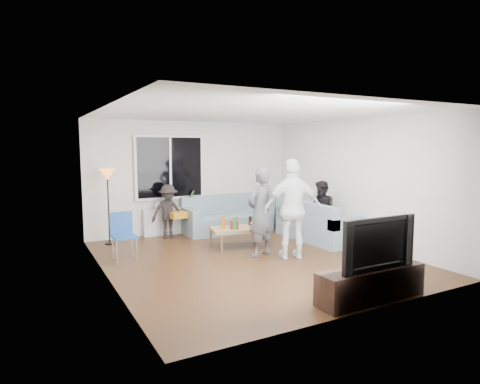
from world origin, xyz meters
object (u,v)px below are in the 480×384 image
player_left (260,212)px  player_right (293,209)px  coffee_table (238,237)px  spectator_right (322,211)px  spectator_back (168,211)px  sofa_right_section (317,220)px  floor_lamp (108,207)px  side_chair (125,237)px  sofa_back_section (231,214)px  television (372,242)px  tv_console (371,284)px

player_left → player_right: size_ratio=0.91×
coffee_table → spectator_right: 1.91m
player_right → spectator_back: player_right is taller
coffee_table → sofa_right_section: bearing=-7.5°
floor_lamp → player_right: bearing=-44.4°
coffee_table → side_chair: size_ratio=1.28×
side_chair → player_left: size_ratio=0.52×
floor_lamp → player_right: (2.73, -2.67, 0.12)m
floor_lamp → player_right: player_right is taller
floor_lamp → side_chair: bearing=-90.0°
spectator_right → floor_lamp: bearing=-116.1°
sofa_back_section → side_chair: size_ratio=2.67×
sofa_back_section → coffee_table: (-0.56, -1.42, -0.22)m
side_chair → sofa_right_section: bearing=-8.3°
sofa_back_section → player_left: bearing=-103.5°
player_left → television: (0.16, -2.56, -0.03)m
sofa_right_section → spectator_right: bearing=-180.0°
player_right → player_left: bearing=-22.4°
spectator_back → sofa_right_section: bearing=-31.6°
sofa_right_section → player_left: size_ratio=1.22×
spectator_right → spectator_back: size_ratio=1.09×
floor_lamp → tv_console: size_ratio=0.97×
sofa_right_section → player_right: 1.71m
side_chair → tv_console: side_chair is taller
player_left → tv_console: player_left is taller
player_left → spectator_back: bearing=-82.1°
coffee_table → spectator_back: bearing=124.3°
television → sofa_back_section: bearing=85.6°
side_chair → player_left: (2.29, -0.85, 0.39)m
sofa_back_section → player_right: bearing=-91.9°
sofa_right_section → coffee_table: (-1.82, 0.24, -0.22)m
sofa_right_section → spectator_right: (0.00, -0.14, 0.22)m
coffee_table → television: bearing=-86.7°
coffee_table → side_chair: bearing=178.5°
spectator_right → spectator_back: (-2.80, 1.82, -0.05)m
side_chair → player_right: bearing=-28.6°
sofa_back_section → television: 4.80m
television → player_right: bearing=82.6°
player_left → side_chair: bearing=-37.0°
spectator_back → tv_console: size_ratio=0.74×
side_chair → spectator_back: spectator_back is taller
coffee_table → television: size_ratio=0.91×
sofa_back_section → television: (-0.37, -4.77, 0.36)m
sofa_right_section → floor_lamp: 4.43m
player_right → floor_lamp: bearing=-25.1°
player_right → tv_console: (-0.28, -2.17, -0.68)m
floor_lamp → player_left: bearing=-44.9°
player_left → spectator_back: size_ratio=1.38×
sofa_right_section → spectator_back: (-2.80, 1.69, 0.17)m
player_left → coffee_table: bearing=-104.1°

